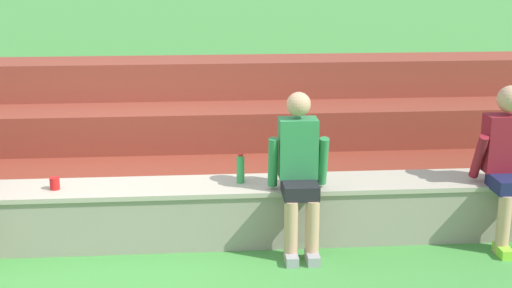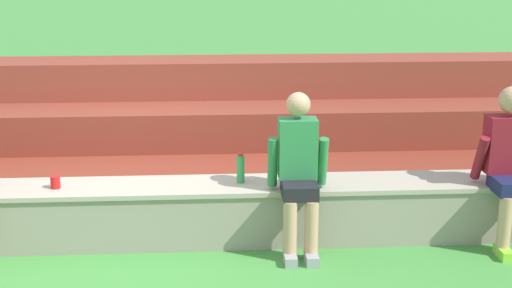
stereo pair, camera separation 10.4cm
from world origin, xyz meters
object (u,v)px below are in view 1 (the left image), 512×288
object	(u,v)px
water_bottle_near_left	(241,169)
person_center	(510,161)
person_left_of_center	(299,170)
plastic_cup_left_end	(55,183)

from	to	relation	value
water_bottle_near_left	person_center	bearing A→B (deg)	-6.58
person_left_of_center	water_bottle_near_left	xyz separation A→B (m)	(-0.46, 0.29, -0.07)
person_center	plastic_cup_left_end	size ratio (longest dim) A/B	13.21
person_left_of_center	person_center	distance (m)	1.78
water_bottle_near_left	plastic_cup_left_end	xyz separation A→B (m)	(-1.54, -0.05, -0.07)
person_left_of_center	person_center	xyz separation A→B (m)	(1.77, 0.03, 0.03)
plastic_cup_left_end	person_left_of_center	bearing A→B (deg)	-6.70
person_left_of_center	water_bottle_near_left	world-z (taller)	person_left_of_center
person_center	water_bottle_near_left	distance (m)	2.25
person_left_of_center	person_center	world-z (taller)	person_center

